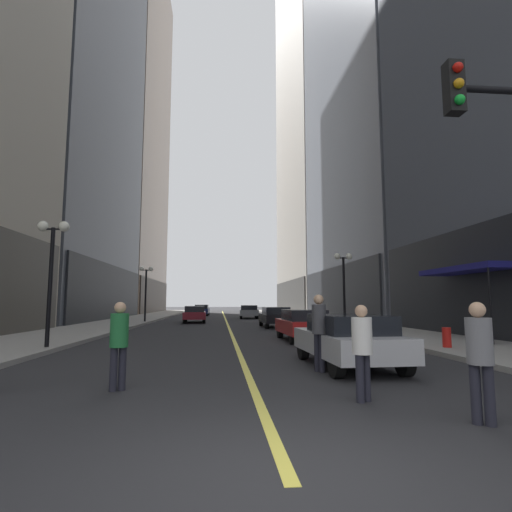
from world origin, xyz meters
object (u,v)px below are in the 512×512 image
object	(u,v)px
car_navy	(202,310)
pedestrian_in_green_parka	(119,339)
pedestrian_with_orange_bag	(319,326)
fire_hydrant_right	(447,340)
car_black	(275,316)
pedestrian_in_grey_suit	(480,353)
pedestrian_in_white_shirt	(362,345)
car_silver	(348,339)
street_lamp_right_mid	(344,274)
car_maroon	(195,313)
street_lamp_left_near	(52,255)
car_red	(303,324)
car_grey	(249,311)
street_lamp_left_far	(146,281)

from	to	relation	value
car_navy	pedestrian_in_green_parka	xyz separation A→B (m)	(0.16, -41.71, 0.24)
pedestrian_with_orange_bag	fire_hydrant_right	distance (m)	6.21
car_black	fire_hydrant_right	world-z (taller)	car_black
pedestrian_with_orange_bag	pedestrian_in_grey_suit	distance (m)	4.44
fire_hydrant_right	pedestrian_in_white_shirt	bearing A→B (deg)	-129.47
car_silver	pedestrian_in_white_shirt	distance (m)	3.60
pedestrian_in_white_shirt	street_lamp_right_mid	bearing A→B (deg)	73.38
car_black	pedestrian_in_green_parka	xyz separation A→B (m)	(-5.59, -18.54, 0.24)
pedestrian_with_orange_bag	street_lamp_right_mid	size ratio (longest dim) A/B	0.41
car_maroon	car_silver	bearing A→B (deg)	-77.32
street_lamp_left_near	fire_hydrant_right	bearing A→B (deg)	-5.70
car_navy	car_red	bearing A→B (deg)	-80.18
car_grey	pedestrian_with_orange_bag	distance (m)	31.63
car_silver	pedestrian_with_orange_bag	xyz separation A→B (m)	(-0.89, -0.58, 0.35)
car_maroon	car_navy	distance (m)	16.23
car_maroon	pedestrian_with_orange_bag	size ratio (longest dim) A/B	2.65
pedestrian_in_grey_suit	street_lamp_left_far	xyz separation A→B (m)	(-9.29, 27.08, 2.30)
car_maroon	car_grey	world-z (taller)	same
car_silver	street_lamp_left_near	bearing A→B (deg)	155.44
car_maroon	street_lamp_left_near	bearing A→B (deg)	-101.20
pedestrian_with_orange_bag	car_black	bearing A→B (deg)	85.55
car_black	car_grey	xyz separation A→B (m)	(-0.66, 14.75, 0.00)
car_navy	street_lamp_left_near	xyz separation A→B (m)	(-3.70, -35.35, 2.54)
car_navy	car_silver	bearing A→B (deg)	-82.33
street_lamp_left_near	pedestrian_in_grey_suit	bearing A→B (deg)	-44.05
car_black	car_maroon	distance (m)	8.96
car_silver	street_lamp_right_mid	world-z (taller)	street_lamp_right_mid
car_black	car_navy	size ratio (longest dim) A/B	0.90
car_grey	car_black	bearing A→B (deg)	-87.45
car_grey	pedestrian_with_orange_bag	xyz separation A→B (m)	(-0.66, -31.62, 0.35)
car_grey	fire_hydrant_right	world-z (taller)	car_grey
car_navy	street_lamp_left_far	distance (m)	17.83
pedestrian_in_white_shirt	car_grey	bearing A→B (deg)	88.92
car_maroon	car_navy	bearing A→B (deg)	90.31
car_red	street_lamp_left_near	xyz separation A→B (m)	(-9.33, -2.84, 2.54)
car_navy	pedestrian_in_grey_suit	world-z (taller)	pedestrian_in_grey_suit
pedestrian_in_white_shirt	street_lamp_right_mid	xyz separation A→B (m)	(4.67, 15.64, 2.33)
car_maroon	fire_hydrant_right	bearing A→B (deg)	-65.05
pedestrian_in_green_parka	car_red	bearing A→B (deg)	59.26
pedestrian_with_orange_bag	street_lamp_left_near	distance (m)	9.64
car_black	car_grey	size ratio (longest dim) A/B	0.89
car_navy	street_lamp_left_far	world-z (taller)	street_lamp_left_far
car_navy	pedestrian_in_white_shirt	bearing A→B (deg)	-84.10
car_red	car_navy	world-z (taller)	same
car_silver	car_grey	size ratio (longest dim) A/B	0.93
car_maroon	pedestrian_with_orange_bag	distance (m)	24.22
street_lamp_left_far	car_maroon	bearing A→B (deg)	15.20
pedestrian_in_green_parka	pedestrian_with_orange_bag	size ratio (longest dim) A/B	0.90
street_lamp_left_far	fire_hydrant_right	bearing A→B (deg)	-55.59
pedestrian_in_green_parka	pedestrian_with_orange_bag	xyz separation A→B (m)	(4.27, 1.67, 0.12)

